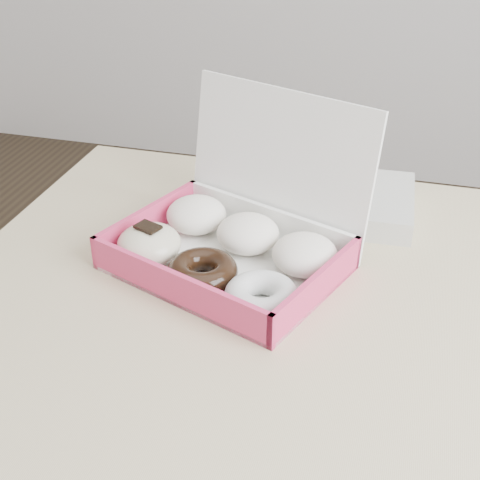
# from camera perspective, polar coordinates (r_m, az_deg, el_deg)

# --- Properties ---
(table) EXTENTS (1.20, 0.80, 0.75)m
(table) POSITION_cam_1_polar(r_m,az_deg,el_deg) (0.93, 11.95, -9.99)
(table) COLOR tan
(table) RESTS_ON ground
(donut_box) EXTENTS (0.38, 0.35, 0.22)m
(donut_box) POSITION_cam_1_polar(r_m,az_deg,el_deg) (0.95, -0.69, -0.05)
(donut_box) COLOR white
(donut_box) RESTS_ON table
(newspapers) EXTENTS (0.24, 0.20, 0.04)m
(newspapers) POSITION_cam_1_polar(r_m,az_deg,el_deg) (1.10, 8.53, 3.38)
(newspapers) COLOR beige
(newspapers) RESTS_ON table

